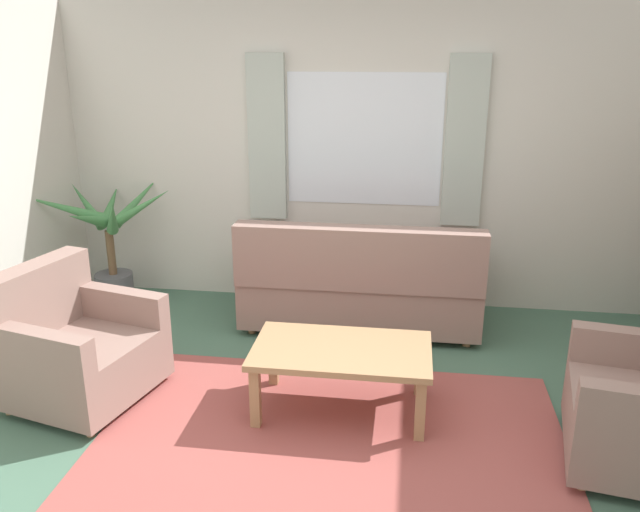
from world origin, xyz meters
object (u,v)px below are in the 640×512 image
armchair_left (74,347)px  coffee_table (342,356)px  couch (360,285)px  potted_plant (110,245)px

armchair_left → coffee_table: bearing=-73.9°
couch → armchair_left: 2.21m
potted_plant → armchair_left: bearing=-73.5°
couch → coffee_table: couch is taller
couch → potted_plant: 2.21m
couch → coffee_table: (-0.01, -1.28, 0.01)m
coffee_table → armchair_left: bearing=-177.8°
potted_plant → coffee_table: bearing=-33.6°
couch → armchair_left: bearing=37.6°
coffee_table → potted_plant: bearing=146.4°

